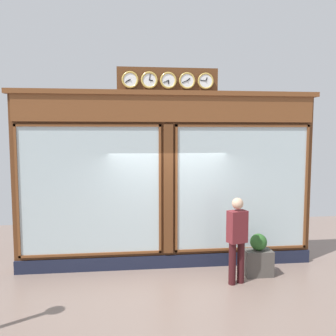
{
  "coord_description": "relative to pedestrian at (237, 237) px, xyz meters",
  "views": [
    {
      "loc": [
        0.87,
        7.57,
        2.92
      ],
      "look_at": [
        0.0,
        0.0,
        2.18
      ],
      "focal_mm": 38.61,
      "sensor_mm": 36.0,
      "label": 1
    }
  ],
  "objects": [
    {
      "name": "planter_box",
      "position": [
        -0.57,
        -0.35,
        -0.67
      ],
      "size": [
        0.56,
        0.36,
        0.53
      ],
      "primitive_type": "cube",
      "color": "#4C4742",
      "rests_on": "ground_plane"
    },
    {
      "name": "shop_facade",
      "position": [
        1.23,
        -1.1,
        0.99
      ],
      "size": [
        6.55,
        0.42,
        4.27
      ],
      "color": "#5B3319",
      "rests_on": "ground_plane"
    },
    {
      "name": "pedestrian",
      "position": [
        0.0,
        0.0,
        0.0
      ],
      "size": [
        0.41,
        0.32,
        1.69
      ],
      "color": "#3A1316",
      "rests_on": "ground_plane"
    },
    {
      "name": "planter_shrub",
      "position": [
        -0.57,
        -0.35,
        -0.23
      ],
      "size": [
        0.34,
        0.34,
        0.34
      ],
      "primitive_type": "sphere",
      "color": "#285623",
      "rests_on": "planter_box"
    }
  ]
}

